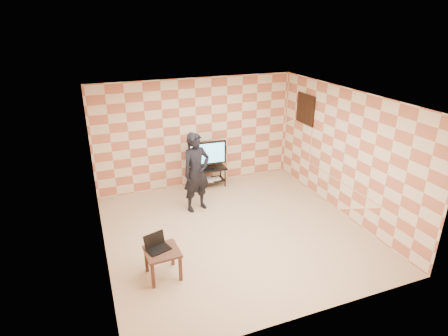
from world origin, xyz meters
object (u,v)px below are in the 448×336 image
(tv, at_px, (207,154))
(side_table, at_px, (162,255))
(tv_stand, at_px, (208,173))
(person, at_px, (196,172))

(tv, relative_size, side_table, 1.68)
(side_table, bearing_deg, tv_stand, 59.20)
(tv_stand, distance_m, person, 1.30)
(tv, height_order, person, person)
(person, bearing_deg, tv, 44.05)
(tv, distance_m, side_table, 3.59)
(tv_stand, height_order, person, person)
(tv_stand, relative_size, side_table, 1.62)
(side_table, height_order, person, person)
(tv, xyz_separation_m, person, (-0.60, -1.03, 0.01))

